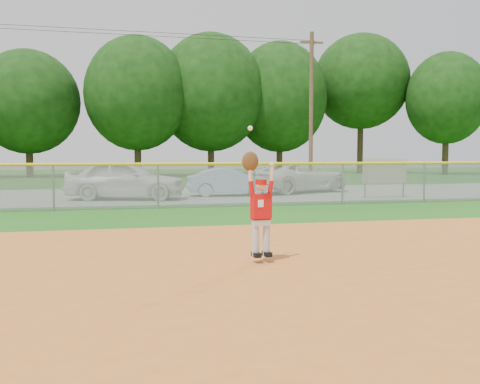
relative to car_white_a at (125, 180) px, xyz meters
name	(u,v)px	position (x,y,z in m)	size (l,w,h in m)	color
ground	(211,272)	(0.99, -13.70, -0.82)	(120.00, 120.00, 0.00)	#1E5A14
clay_infield	(264,334)	(0.99, -16.70, -0.80)	(24.00, 16.00, 0.04)	#C56523
parking_strip	(147,195)	(0.99, 2.30, -0.81)	(44.00, 10.00, 0.03)	gray
car_white_a	(125,180)	(0.00, 0.00, 0.00)	(1.87, 4.66, 1.59)	white
car_blue	(230,182)	(4.45, 0.93, -0.19)	(1.28, 3.67, 1.21)	#99BCE4
car_white_b	(300,177)	(8.16, 2.29, -0.08)	(2.37, 5.13, 1.43)	white
sponsor_sign	(385,172)	(10.48, -1.58, 0.27)	(1.86, 0.26, 1.66)	gray
outfield_fence	(158,182)	(0.99, -3.70, 0.06)	(40.06, 0.10, 1.55)	gray
power_lines	(158,103)	(1.99, 8.30, 3.85)	(19.40, 0.24, 9.00)	#4C3823
tree_line	(142,86)	(1.95, 24.20, 6.71)	(62.37, 13.00, 14.43)	#422D1C
ballplayer	(259,205)	(1.87, -13.33, 0.17)	(0.57, 0.26, 2.14)	silver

